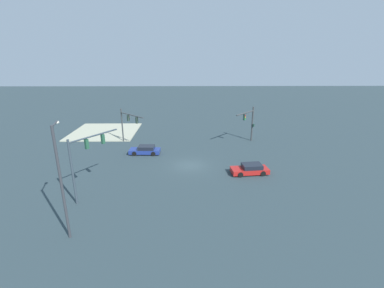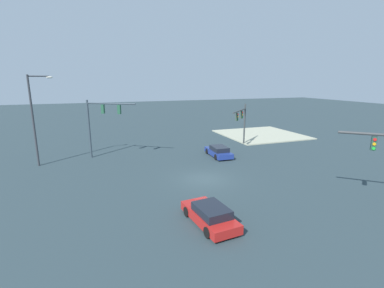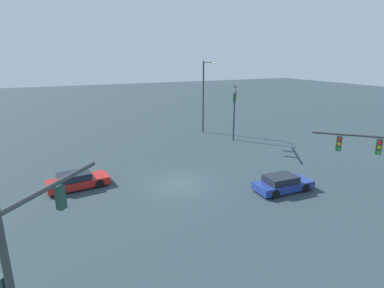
% 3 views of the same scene
% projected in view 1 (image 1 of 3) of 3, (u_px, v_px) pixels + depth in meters
% --- Properties ---
extents(ground_plane, '(185.31, 185.31, 0.00)m').
position_uv_depth(ground_plane, '(190.00, 165.00, 34.95)').
color(ground_plane, '#2B3C41').
extents(sidewalk_corner, '(11.53, 11.77, 0.15)m').
position_uv_depth(sidewalk_corner, '(105.00, 132.00, 50.00)').
color(sidewalk_corner, '#AAAC92').
rests_on(sidewalk_corner, ground).
extents(traffic_signal_near_corner, '(3.28, 4.83, 6.42)m').
position_uv_depth(traffic_signal_near_corner, '(85.00, 154.00, 25.75)').
color(traffic_signal_near_corner, '#333F49').
rests_on(traffic_signal_near_corner, ground).
extents(traffic_signal_opposite_side, '(4.28, 4.17, 5.46)m').
position_uv_depth(traffic_signal_opposite_side, '(128.00, 121.00, 42.30)').
color(traffic_signal_opposite_side, '#383C3D').
rests_on(traffic_signal_opposite_side, ground).
extents(traffic_signal_cross_street, '(3.71, 3.72, 5.67)m').
position_uv_depth(traffic_signal_cross_street, '(250.00, 120.00, 43.25)').
color(traffic_signal_cross_street, '#373A3C').
rests_on(traffic_signal_cross_street, ground).
extents(streetlamp_curved_arm, '(0.81, 2.24, 9.02)m').
position_uv_depth(streetlamp_curved_arm, '(61.00, 176.00, 19.78)').
color(streetlamp_curved_arm, '#33363B').
rests_on(streetlamp_curved_arm, ground).
extents(sedan_car_approaching, '(4.56, 2.28, 1.21)m').
position_uv_depth(sedan_car_approaching, '(250.00, 169.00, 32.35)').
color(sedan_car_approaching, '#B01E1A').
rests_on(sedan_car_approaching, ground).
extents(sedan_car_waiting_far, '(4.39, 2.02, 1.21)m').
position_uv_depth(sedan_car_waiting_far, '(145.00, 150.00, 38.83)').
color(sedan_car_waiting_far, navy).
rests_on(sedan_car_waiting_far, ground).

